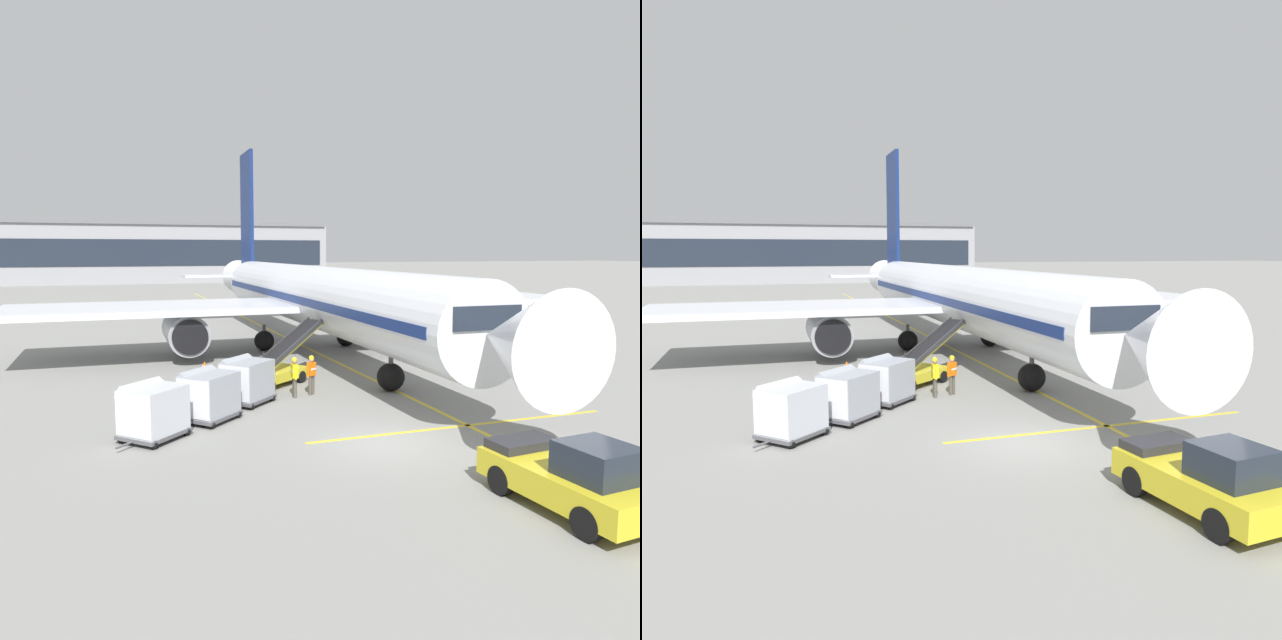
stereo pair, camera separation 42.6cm
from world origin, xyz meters
TOP-DOWN VIEW (x-y plane):
  - ground_plane at (0.00, 0.00)m, footprint 600.00×600.00m
  - parked_airplane at (3.62, 18.26)m, footprint 35.60×45.46m
  - belt_loader at (-0.95, 9.67)m, footprint 5.03×4.24m
  - baggage_cart_lead at (-3.08, 6.60)m, footprint 2.55×2.54m
  - baggage_cart_second at (-4.95, 4.56)m, footprint 2.55×2.54m
  - baggage_cart_third at (-7.04, 2.97)m, footprint 2.55×2.54m
  - pushback_tug at (2.12, -6.08)m, footprint 2.46×4.56m
  - ground_crew_by_loader at (-0.92, 6.92)m, footprint 0.26×0.57m
  - ground_crew_by_carts at (-0.08, 7.13)m, footprint 0.49×0.41m
  - safety_cone_engine_keepout at (-3.77, 13.37)m, footprint 0.54×0.54m
  - apron_guidance_line_lead_in at (3.73, 17.40)m, footprint 0.20×110.00m
  - apron_guidance_line_stop_bar at (3.61, 0.86)m, footprint 12.00×0.20m
  - terminal_building at (-11.30, 110.07)m, footprint 93.11×16.37m

SIDE VIEW (x-z plane):
  - ground_plane at x=0.00m, z-range 0.00..0.00m
  - apron_guidance_line_lead_in at x=3.73m, z-range 0.00..0.01m
  - apron_guidance_line_stop_bar at x=3.61m, z-range 0.00..0.01m
  - safety_cone_engine_keepout at x=-3.77m, z-range -0.01..0.61m
  - pushback_tug at x=2.12m, z-range -0.09..1.74m
  - belt_loader at x=-0.95m, z-range -0.59..2.29m
  - ground_crew_by_loader at x=-0.92m, z-range 0.13..1.87m
  - ground_crew_by_carts at x=-0.08m, z-range 0.13..1.87m
  - baggage_cart_lead at x=-3.08m, z-range 0.04..1.96m
  - baggage_cart_second at x=-4.95m, z-range 0.04..1.96m
  - baggage_cart_third at x=-7.04m, z-range 0.04..1.96m
  - parked_airplane at x=3.62m, z-range -4.07..10.93m
  - terminal_building at x=-11.30m, z-range -0.05..11.92m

